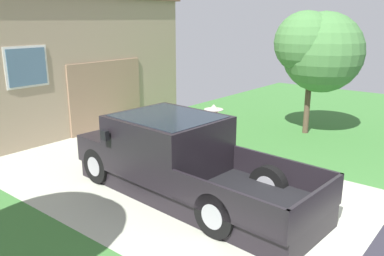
{
  "coord_description": "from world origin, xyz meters",
  "views": [
    {
      "loc": [
        -6.12,
        -1.34,
        3.57
      ],
      "look_at": [
        0.12,
        3.72,
        1.34
      ],
      "focal_mm": 37.07,
      "sensor_mm": 36.0,
      "label": 1
    }
  ],
  "objects_px": {
    "handbag": "(216,168)",
    "neighbor_tree": "(317,49)",
    "pickup_truck": "(175,158)",
    "person_with_hat": "(213,135)",
    "house_with_garage": "(38,44)"
  },
  "relations": [
    {
      "from": "pickup_truck",
      "to": "neighbor_tree",
      "type": "distance_m",
      "value": 6.36
    },
    {
      "from": "person_with_hat",
      "to": "neighbor_tree",
      "type": "height_order",
      "value": "neighbor_tree"
    },
    {
      "from": "handbag",
      "to": "neighbor_tree",
      "type": "relative_size",
      "value": 0.12
    },
    {
      "from": "handbag",
      "to": "neighbor_tree",
      "type": "distance_m",
      "value": 5.36
    },
    {
      "from": "handbag",
      "to": "neighbor_tree",
      "type": "bearing_deg",
      "value": -4.0
    },
    {
      "from": "neighbor_tree",
      "to": "pickup_truck",
      "type": "bearing_deg",
      "value": 175.53
    },
    {
      "from": "handbag",
      "to": "house_with_garage",
      "type": "distance_m",
      "value": 8.55
    },
    {
      "from": "person_with_hat",
      "to": "neighbor_tree",
      "type": "bearing_deg",
      "value": 160.23
    },
    {
      "from": "pickup_truck",
      "to": "house_with_garage",
      "type": "distance_m",
      "value": 8.44
    },
    {
      "from": "handbag",
      "to": "person_with_hat",
      "type": "bearing_deg",
      "value": 53.55
    },
    {
      "from": "pickup_truck",
      "to": "person_with_hat",
      "type": "bearing_deg",
      "value": 6.8
    },
    {
      "from": "handbag",
      "to": "pickup_truck",
      "type": "bearing_deg",
      "value": 173.83
    },
    {
      "from": "person_with_hat",
      "to": "house_with_garage",
      "type": "xyz_separation_m",
      "value": [
        0.32,
        7.92,
        1.8
      ]
    },
    {
      "from": "pickup_truck",
      "to": "neighbor_tree",
      "type": "height_order",
      "value": "neighbor_tree"
    },
    {
      "from": "house_with_garage",
      "to": "neighbor_tree",
      "type": "relative_size",
      "value": 2.2
    }
  ]
}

